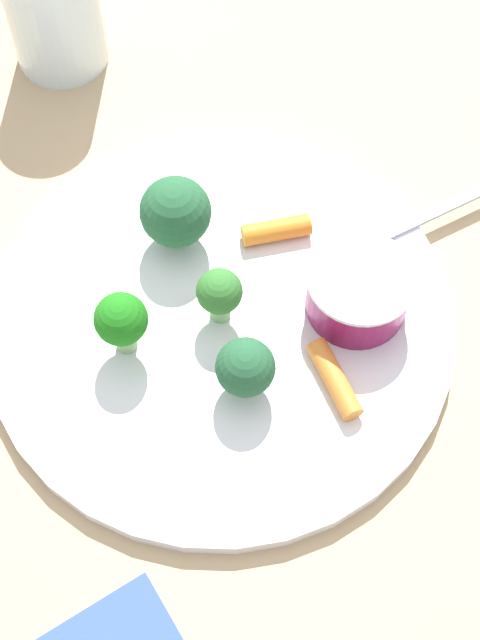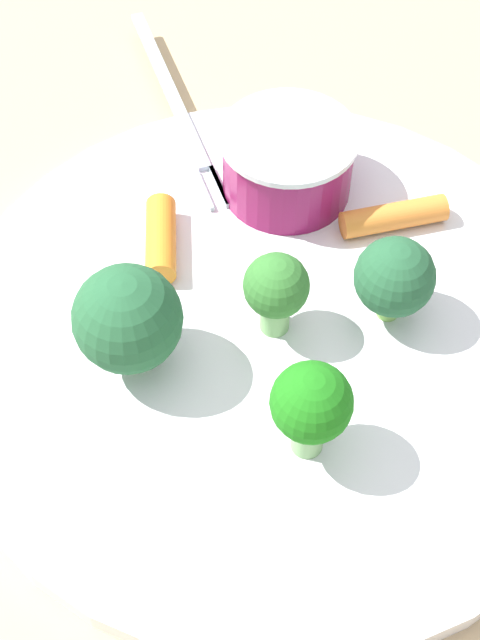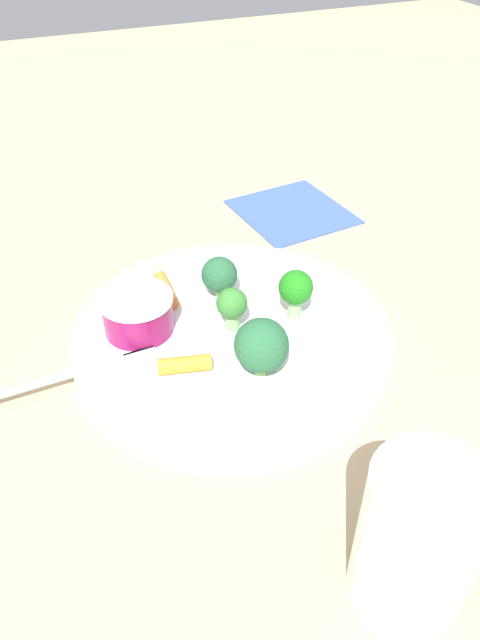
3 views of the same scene
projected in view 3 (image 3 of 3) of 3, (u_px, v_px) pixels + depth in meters
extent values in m
plane|color=tan|center=(232.00, 338.00, 0.56)|extent=(2.40, 2.40, 0.00)
cylinder|color=white|center=(232.00, 333.00, 0.55)|extent=(0.29, 0.29, 0.01)
cylinder|color=#80134A|center=(138.00, 315.00, 0.54)|extent=(0.06, 0.06, 0.03)
cylinder|color=silver|center=(136.00, 299.00, 0.53)|extent=(0.07, 0.07, 0.00)
cylinder|color=#7EAA59|center=(258.00, 367.00, 0.50)|extent=(0.01, 0.01, 0.01)
sphere|color=#255B35|center=(258.00, 346.00, 0.48)|extent=(0.05, 0.05, 0.05)
cylinder|color=#87C059|center=(220.00, 291.00, 0.59)|extent=(0.01, 0.01, 0.01)
sphere|color=#245734|center=(219.00, 275.00, 0.57)|extent=(0.04, 0.04, 0.04)
cylinder|color=#7EB46D|center=(230.00, 320.00, 0.54)|extent=(0.01, 0.01, 0.02)
sphere|color=#33722E|center=(230.00, 303.00, 0.53)|extent=(0.03, 0.03, 0.03)
cylinder|color=#84B573|center=(294.00, 307.00, 0.56)|extent=(0.01, 0.01, 0.02)
sphere|color=#1C7518|center=(296.00, 287.00, 0.54)|extent=(0.03, 0.03, 0.03)
cylinder|color=orange|center=(166.00, 290.00, 0.59)|extent=(0.02, 0.05, 0.01)
cylinder|color=orange|center=(185.00, 364.00, 0.50)|extent=(0.05, 0.02, 0.01)
cube|color=#AAC0C8|center=(46.00, 381.00, 0.49)|extent=(0.13, 0.01, 0.00)
cube|color=#AAC0C8|center=(138.00, 350.00, 0.52)|extent=(0.03, 0.00, 0.00)
cube|color=#AAC0C8|center=(139.00, 353.00, 0.52)|extent=(0.03, 0.00, 0.00)
cube|color=#AAC0C8|center=(141.00, 355.00, 0.52)|extent=(0.03, 0.00, 0.00)
cube|color=#AAC0C8|center=(142.00, 357.00, 0.52)|extent=(0.03, 0.00, 0.00)
cylinder|color=silver|center=(417.00, 540.00, 0.34)|extent=(0.07, 0.07, 0.11)
cube|color=#39548C|center=(292.00, 211.00, 0.75)|extent=(0.14, 0.14, 0.00)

